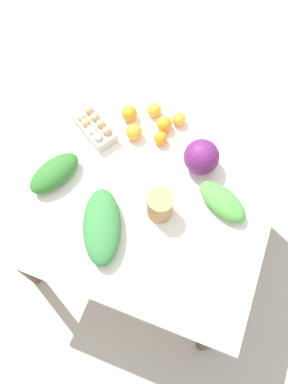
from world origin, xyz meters
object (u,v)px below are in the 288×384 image
object	(u,v)px
egg_carton	(94,127)
orange_0	(164,124)
orange_5	(134,132)
paper_bag	(160,206)
orange_2	(161,138)
greens_bunch_dandelion	(54,173)
orange_1	(154,110)
orange_4	(179,119)
orange_3	(129,113)
greens_bunch_beet_tops	(102,226)
greens_bunch_kale	(222,201)
cabbage_purple	(201,157)

from	to	relation	value
egg_carton	orange_0	size ratio (longest dim) A/B	3.40
orange_5	paper_bag	bearing A→B (deg)	127.42
egg_carton	orange_2	size ratio (longest dim) A/B	3.89
greens_bunch_dandelion	paper_bag	bearing A→B (deg)	-178.62
greens_bunch_dandelion	orange_1	size ratio (longest dim) A/B	3.60
paper_bag	orange_4	bearing A→B (deg)	-81.24
paper_bag	orange_2	size ratio (longest dim) A/B	2.05
paper_bag	orange_5	bearing A→B (deg)	-52.58
orange_3	egg_carton	bearing A→B (deg)	46.34
paper_bag	orange_3	distance (m)	0.53
paper_bag	orange_0	bearing A→B (deg)	-72.95
greens_bunch_beet_tops	orange_5	world-z (taller)	greens_bunch_beet_tops
greens_bunch_beet_tops	orange_2	bearing A→B (deg)	-98.96
orange_0	orange_3	world-z (taller)	orange_3
greens_bunch_dandelion	greens_bunch_kale	size ratio (longest dim) A/B	1.06
egg_carton	orange_5	xyz separation A→B (m)	(-0.19, -0.04, -0.00)
orange_0	greens_bunch_kale	bearing A→B (deg)	141.81
egg_carton	orange_5	distance (m)	0.20
egg_carton	orange_2	distance (m)	0.33
cabbage_purple	orange_3	size ratio (longest dim) A/B	2.06
greens_bunch_beet_tops	orange_2	world-z (taller)	greens_bunch_beet_tops
orange_5	greens_bunch_dandelion	bearing A→B (deg)	53.16
orange_3	orange_4	bearing A→B (deg)	-166.01
cabbage_purple	orange_1	bearing A→B (deg)	-33.75
orange_1	orange_4	size ratio (longest dim) A/B	1.05
greens_bunch_beet_tops	orange_4	bearing A→B (deg)	-101.02
egg_carton	greens_bunch_dandelion	distance (m)	0.31
greens_bunch_kale	orange_0	distance (m)	0.48
greens_bunch_beet_tops	orange_0	bearing A→B (deg)	-96.76
greens_bunch_beet_tops	greens_bunch_kale	distance (m)	0.54
greens_bunch_dandelion	orange_0	bearing A→B (deg)	-130.64
orange_0	orange_1	xyz separation A→B (m)	(0.08, -0.06, -0.00)
orange_2	greens_bunch_kale	bearing A→B (deg)	149.53
egg_carton	orange_3	bearing A→B (deg)	-102.00
egg_carton	orange_0	bearing A→B (deg)	-124.38
orange_4	greens_bunch_kale	bearing A→B (deg)	132.28
cabbage_purple	orange_5	size ratio (longest dim) A/B	2.06
paper_bag	greens_bunch_dandelion	size ratio (longest dim) A/B	0.53
cabbage_purple	orange_4	distance (m)	0.26
greens_bunch_dandelion	orange_4	distance (m)	0.66
cabbage_purple	orange_1	size ratio (longest dim) A/B	2.25
orange_2	cabbage_purple	bearing A→B (deg)	165.21
greens_bunch_dandelion	greens_bunch_beet_tops	world-z (taller)	greens_bunch_beet_tops
greens_bunch_kale	orange_0	xyz separation A→B (m)	(0.38, -0.30, -0.00)
greens_bunch_kale	orange_2	distance (m)	0.43
orange_1	orange_3	bearing A→B (deg)	32.37
cabbage_purple	orange_4	world-z (taller)	cabbage_purple
egg_carton	greens_bunch_kale	world-z (taller)	egg_carton
greens_bunch_kale	orange_5	size ratio (longest dim) A/B	3.13
paper_bag	orange_0	distance (m)	0.45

